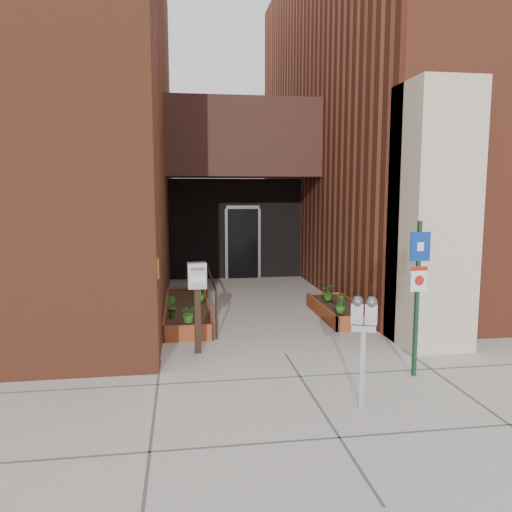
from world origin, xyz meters
name	(u,v)px	position (x,y,z in m)	size (l,w,h in m)	color
ground	(286,354)	(0.00, 0.00, 0.00)	(80.00, 80.00, 0.00)	#9E9991
architecture	(230,108)	(-0.18, 6.89, 4.98)	(20.00, 14.60, 10.00)	brown
planter_left	(187,311)	(-1.55, 2.70, 0.13)	(0.90, 3.60, 0.30)	brown
planter_right	(338,311)	(1.60, 2.20, 0.13)	(0.80, 2.20, 0.30)	brown
handrail	(211,282)	(-1.05, 2.65, 0.75)	(0.04, 3.34, 0.90)	black
parking_meter	(364,322)	(0.51, -2.10, 1.08)	(0.32, 0.21, 1.39)	#B3B3B6
sign_post	(418,282)	(1.62, -1.21, 1.37)	(0.30, 0.08, 2.22)	#153B21
payment_dropbox	(197,288)	(-1.40, 0.29, 1.08)	(0.31, 0.24, 1.49)	black
shrub_left_a	(189,313)	(-1.53, 1.10, 0.47)	(0.31, 0.31, 0.35)	#26611B
shrub_left_b	(171,306)	(-1.85, 1.64, 0.48)	(0.20, 0.20, 0.37)	#29601B
shrub_left_c	(201,294)	(-1.25, 2.80, 0.46)	(0.18, 0.18, 0.33)	#1E5819
shrub_left_d	(199,286)	(-1.25, 3.69, 0.46)	(0.17, 0.17, 0.32)	#1A5C20
shrub_right_a	(340,304)	(1.35, 1.33, 0.48)	(0.21, 0.21, 0.37)	#235819
shrub_right_b	(331,292)	(1.54, 2.58, 0.47)	(0.18, 0.18, 0.34)	#1F5819
shrub_right_c	(328,293)	(1.45, 2.49, 0.47)	(0.30, 0.30, 0.34)	#255618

